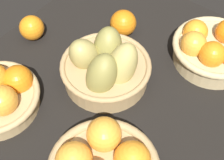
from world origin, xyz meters
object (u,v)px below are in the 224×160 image
(loose_orange_front_gap, at_px, (123,23))
(loose_orange_back_gap, at_px, (32,28))
(basket_near_right, at_px, (213,49))
(basket_center_pears, at_px, (105,67))

(loose_orange_front_gap, height_order, loose_orange_back_gap, loose_orange_front_gap)
(basket_near_right, bearing_deg, basket_center_pears, 141.16)
(loose_orange_front_gap, bearing_deg, basket_center_pears, -157.66)
(basket_center_pears, xyz_separation_m, loose_orange_back_gap, (-0.00, 0.27, -0.02))
(basket_near_right, relative_size, loose_orange_front_gap, 2.97)
(loose_orange_front_gap, xyz_separation_m, loose_orange_back_gap, (-0.18, 0.20, -0.00))
(basket_center_pears, distance_m, loose_orange_back_gap, 0.27)
(basket_near_right, xyz_separation_m, loose_orange_back_gap, (-0.24, 0.46, -0.01))
(basket_center_pears, relative_size, loose_orange_front_gap, 3.04)
(basket_near_right, xyz_separation_m, loose_orange_front_gap, (-0.06, 0.26, -0.01))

